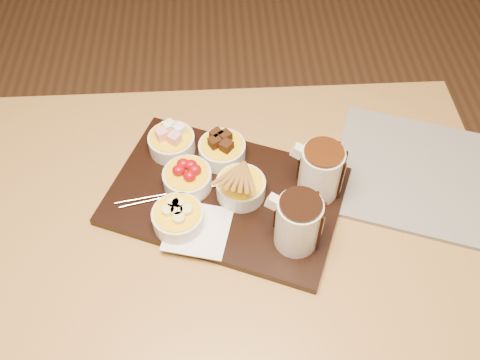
{
  "coord_description": "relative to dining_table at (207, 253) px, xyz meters",
  "views": [
    {
      "loc": [
        0.04,
        -0.58,
        1.64
      ],
      "look_at": [
        0.07,
        0.07,
        0.81
      ],
      "focal_mm": 40.0,
      "sensor_mm": 36.0,
      "label": 1
    }
  ],
  "objects": [
    {
      "name": "dining_table",
      "position": [
        0.0,
        0.0,
        0.0
      ],
      "size": [
        1.2,
        0.8,
        0.75
      ],
      "color": "#A47A3C",
      "rests_on": "ground"
    },
    {
      "name": "pitcher_dark_chocolate",
      "position": [
        0.17,
        -0.05,
        0.17
      ],
      "size": [
        0.11,
        0.11,
        0.11
      ],
      "primitive_type": "cylinder",
      "rotation": [
        0.0,
        0.0,
        -0.39
      ],
      "color": "silver",
      "rests_on": "serving_board"
    },
    {
      "name": "pitcher_milk_chocolate",
      "position": [
        0.23,
        0.07,
        0.17
      ],
      "size": [
        0.11,
        0.11,
        0.11
      ],
      "primitive_type": "cylinder",
      "rotation": [
        0.0,
        0.0,
        -0.39
      ],
      "color": "silver",
      "rests_on": "serving_board"
    },
    {
      "name": "ground",
      "position": [
        0.0,
        0.0,
        -0.65
      ],
      "size": [
        5.0,
        5.0,
        0.0
      ],
      "primitive_type": "plane",
      "color": "#55341D",
      "rests_on": "ground"
    },
    {
      "name": "bowl_biscotti",
      "position": [
        0.08,
        0.07,
        0.14
      ],
      "size": [
        0.1,
        0.1,
        0.04
      ],
      "primitive_type": "cylinder",
      "color": "silver",
      "rests_on": "serving_board"
    },
    {
      "name": "bowl_bananas",
      "position": [
        -0.05,
        -0.0,
        0.14
      ],
      "size": [
        0.1,
        0.1,
        0.04
      ],
      "primitive_type": "cylinder",
      "color": "silver",
      "rests_on": "serving_board"
    },
    {
      "name": "newspaper",
      "position": [
        0.47,
        0.1,
        0.1
      ],
      "size": [
        0.47,
        0.42,
        0.01
      ],
      "primitive_type": "cube",
      "rotation": [
        0.0,
        0.0,
        -0.35
      ],
      "color": "beige",
      "rests_on": "dining_table"
    },
    {
      "name": "bowl_strawberries",
      "position": [
        -0.03,
        0.1,
        0.14
      ],
      "size": [
        0.1,
        0.1,
        0.04
      ],
      "primitive_type": "cylinder",
      "color": "silver",
      "rests_on": "serving_board"
    },
    {
      "name": "bowl_cake",
      "position": [
        0.04,
        0.17,
        0.14
      ],
      "size": [
        0.1,
        0.1,
        0.04
      ],
      "primitive_type": "cylinder",
      "color": "silver",
      "rests_on": "serving_board"
    },
    {
      "name": "napkin",
      "position": [
        -0.01,
        -0.02,
        0.12
      ],
      "size": [
        0.15,
        0.15,
        0.0
      ],
      "primitive_type": "cube",
      "rotation": [
        0.0,
        0.0,
        -0.25
      ],
      "color": "white",
      "rests_on": "serving_board"
    },
    {
      "name": "bowl_marshmallows",
      "position": [
        -0.07,
        0.2,
        0.14
      ],
      "size": [
        0.1,
        0.1,
        0.04
      ],
      "primitive_type": "cylinder",
      "color": "silver",
      "rests_on": "serving_board"
    },
    {
      "name": "serving_board",
      "position": [
        0.04,
        0.07,
        0.11
      ],
      "size": [
        0.54,
        0.45,
        0.02
      ],
      "primitive_type": "cube",
      "rotation": [
        0.0,
        0.0,
        -0.39
      ],
      "color": "black",
      "rests_on": "dining_table"
    },
    {
      "name": "fondue_skewers",
      "position": [
        -0.05,
        0.08,
        0.12
      ],
      "size": [
        0.07,
        0.26,
        0.01
      ],
      "primitive_type": null,
      "rotation": [
        0.0,
        0.0,
        -1.4
      ],
      "color": "silver",
      "rests_on": "serving_board"
    }
  ]
}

